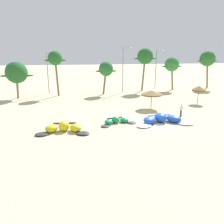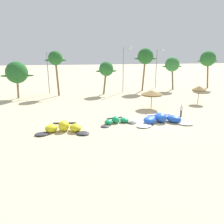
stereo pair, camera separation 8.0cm
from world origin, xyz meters
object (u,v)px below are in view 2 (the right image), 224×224
kite_left_of_center (162,119)px  palm_left (55,59)px  lamppost_west_center (124,67)px  palm_left_of_gap (106,69)px  palm_right_of_gap (208,59)px  lamppost_west (49,70)px  palm_leftmost (17,73)px  person_near_kites (181,111)px  palm_center_right (172,65)px  lamppost_east_center (157,67)px  kite_left (116,121)px  kite_far_left (63,128)px  palm_center_left (145,57)px  beach_umbrella_middle (199,88)px  beach_umbrella_near_van (152,93)px

kite_left_of_center → palm_left: (-12.99, 19.79, 6.51)m
lamppost_west_center → palm_left_of_gap: bearing=-159.0°
palm_right_of_gap → lamppost_west: (-35.58, -0.81, -2.03)m
kite_left_of_center → palm_leftmost: palm_leftmost is taller
palm_leftmost → palm_left: size_ratio=0.78×
palm_left_of_gap → person_near_kites: bearing=-68.8°
palm_left → palm_center_right: palm_left is taller
lamppost_west_center → lamppost_east_center: size_ratio=1.04×
kite_left → palm_left: 21.50m
palm_left_of_gap → kite_far_left: bearing=-111.3°
kite_left → palm_center_right: bearing=51.6°
palm_center_left → palm_left: bearing=-172.4°
palm_left → palm_center_right: bearing=6.1°
beach_umbrella_middle → lamppost_east_center: (-0.66, 16.62, 2.44)m
lamppost_east_center → lamppost_west: bearing=-173.7°
palm_left_of_gap → palm_right_of_gap: (24.39, 3.58, 1.75)m
kite_left → lamppost_west_center: 21.87m
palm_center_right → lamppost_west_center: lamppost_west_center is taller
palm_leftmost → lamppost_west_center: size_ratio=0.72×
kite_left → palm_center_left: (10.82, 21.44, 6.96)m
palm_center_right → beach_umbrella_near_van: bearing=-124.1°
kite_far_left → palm_left: bearing=94.2°
person_near_kites → palm_left: bearing=132.8°
palm_right_of_gap → lamppost_east_center: size_ratio=0.97×
lamppost_east_center → palm_leftmost: bearing=-167.3°
beach_umbrella_middle → person_near_kites: bearing=-134.5°
palm_center_right → palm_left_of_gap: bearing=-170.1°
kite_left_of_center → palm_left_of_gap: bearing=99.8°
palm_left → palm_right_of_gap: (33.98, 3.58, -0.26)m
palm_left_of_gap → palm_center_left: size_ratio=0.71×
lamppost_west_center → lamppost_east_center: (8.82, 3.92, -0.20)m
lamppost_east_center → palm_center_right: bearing=-49.3°
beach_umbrella_middle → lamppost_west: size_ratio=0.35×
palm_left_of_gap → lamppost_west_center: lamppost_west_center is taller
palm_left_of_gap → lamppost_east_center: size_ratio=0.73×
palm_left → kite_left: bearing=-68.1°
beach_umbrella_near_van → lamppost_west: lamppost_west is taller
palm_right_of_gap → palm_center_right: bearing=-174.2°
kite_left → palm_center_right: 28.08m
palm_right_of_gap → lamppost_west: 35.65m
palm_left → lamppost_west: size_ratio=1.03×
beach_umbrella_near_van → beach_umbrella_middle: size_ratio=1.10×
lamppost_west → beach_umbrella_middle: bearing=-29.5°
palm_left_of_gap → palm_left: bearing=-180.0°
kite_left_of_center → lamppost_west: bearing=122.9°
palm_center_left → person_near_kites: bearing=-95.5°
lamppost_west_center → palm_left: bearing=-173.6°
kite_left_of_center → lamppost_east_center: (9.38, 25.22, 4.50)m
kite_far_left → palm_left_of_gap: (8.06, 20.71, 4.49)m
kite_far_left → palm_left: palm_left is taller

